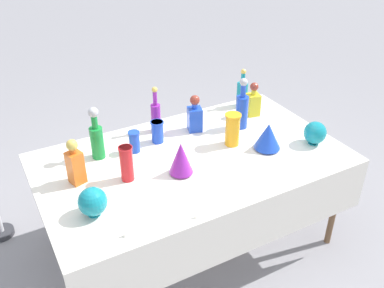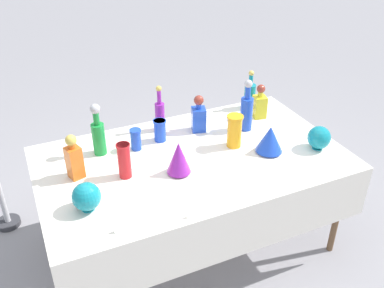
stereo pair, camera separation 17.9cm
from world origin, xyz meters
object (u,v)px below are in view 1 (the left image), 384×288
object	(u,v)px
tall_bottle_1	(242,109)
square_decanter_0	(75,163)
tall_bottle_2	(156,115)
slender_vase_0	(134,141)
tall_bottle_3	(97,137)
slender_vase_3	(157,131)
slender_vase_2	(232,129)
fluted_vase_0	(268,136)
square_decanter_2	(195,116)
cardboard_box_behind_left	(111,169)
slender_vase_1	(127,163)
tall_bottle_0	(242,93)
fluted_vase_1	(181,158)
round_bowl_0	(93,202)
round_bowl_1	(315,133)
square_decanter_1	(253,102)

from	to	relation	value
tall_bottle_1	square_decanter_0	size ratio (longest dim) A/B	1.31
tall_bottle_2	slender_vase_0	size ratio (longest dim) A/B	2.31
tall_bottle_3	square_decanter_0	size ratio (longest dim) A/B	1.23
tall_bottle_2	slender_vase_3	xyz separation A→B (m)	(-0.05, -0.14, -0.04)
square_decanter_0	slender_vase_2	xyz separation A→B (m)	(1.05, -0.08, -0.01)
tall_bottle_2	fluted_vase_0	distance (m)	0.80
square_decanter_2	cardboard_box_behind_left	bearing A→B (deg)	125.93
slender_vase_1	cardboard_box_behind_left	xyz separation A→B (m)	(0.18, 0.98, -0.70)
tall_bottle_3	tall_bottle_1	bearing A→B (deg)	-6.01
square_decanter_2	tall_bottle_3	bearing A→B (deg)	-178.83
tall_bottle_0	slender_vase_3	xyz separation A→B (m)	(-0.82, -0.19, -0.03)
slender_vase_2	tall_bottle_0	bearing A→B (deg)	49.48
fluted_vase_1	slender_vase_0	bearing A→B (deg)	112.43
tall_bottle_1	square_decanter_0	xyz separation A→B (m)	(-1.24, -0.09, -0.02)
square_decanter_0	slender_vase_1	world-z (taller)	square_decanter_0
slender_vase_2	cardboard_box_behind_left	size ratio (longest dim) A/B	0.45
tall_bottle_2	slender_vase_3	distance (m)	0.16
slender_vase_0	round_bowl_0	bearing A→B (deg)	-131.70
tall_bottle_1	slender_vase_3	xyz separation A→B (m)	(-0.62, 0.10, -0.07)
slender_vase_3	cardboard_box_behind_left	size ratio (longest dim) A/B	0.31
slender_vase_0	fluted_vase_0	xyz separation A→B (m)	(0.79, -0.39, 0.02)
slender_vase_1	round_bowl_1	world-z (taller)	slender_vase_1
square_decanter_1	round_bowl_0	bearing A→B (deg)	-159.02
tall_bottle_2	fluted_vase_0	size ratio (longest dim) A/B	1.82
slender_vase_3	round_bowl_1	distance (m)	1.07
tall_bottle_1	round_bowl_1	bearing A→B (deg)	-54.72
round_bowl_0	cardboard_box_behind_left	xyz separation A→B (m)	(0.45, 1.20, -0.67)
square_decanter_1	square_decanter_2	distance (m)	0.51
tall_bottle_3	slender_vase_0	bearing A→B (deg)	-11.86
square_decanter_2	fluted_vase_1	world-z (taller)	square_decanter_2
square_decanter_0	slender_vase_3	xyz separation A→B (m)	(0.62, 0.20, -0.05)
round_bowl_1	slender_vase_3	bearing A→B (deg)	150.00
tall_bottle_0	square_decanter_2	distance (m)	0.55
fluted_vase_0	round_bowl_0	distance (m)	1.23
slender_vase_2	square_decanter_0	bearing A→B (deg)	175.84
slender_vase_0	slender_vase_3	world-z (taller)	slender_vase_3
fluted_vase_1	tall_bottle_1	bearing A→B (deg)	25.40
tall_bottle_1	round_bowl_0	distance (m)	1.31
square_decanter_0	square_decanter_1	xyz separation A→B (m)	(1.43, 0.22, -0.02)
tall_bottle_2	slender_vase_0	xyz separation A→B (m)	(-0.24, -0.18, -0.05)
tall_bottle_1	square_decanter_1	bearing A→B (deg)	33.02
square_decanter_1	slender_vase_2	size ratio (longest dim) A/B	1.16
tall_bottle_0	tall_bottle_1	size ratio (longest dim) A/B	0.82
fluted_vase_1	square_decanter_1	bearing A→B (deg)	27.20
fluted_vase_1	square_decanter_0	bearing A→B (deg)	159.64
tall_bottle_1	cardboard_box_behind_left	world-z (taller)	tall_bottle_1
tall_bottle_2	cardboard_box_behind_left	world-z (taller)	tall_bottle_2
square_decanter_2	slender_vase_2	bearing A→B (deg)	-66.78
tall_bottle_1	square_decanter_2	world-z (taller)	tall_bottle_1
square_decanter_1	slender_vase_0	distance (m)	1.00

